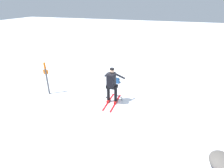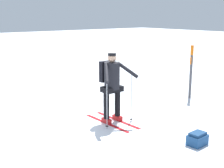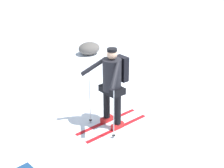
{
  "view_description": "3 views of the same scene",
  "coord_description": "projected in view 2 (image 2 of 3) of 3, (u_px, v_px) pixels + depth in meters",
  "views": [
    {
      "loc": [
        -6.72,
        -2.17,
        4.58
      ],
      "look_at": [
        0.31,
        0.21,
        1.02
      ],
      "focal_mm": 28.0,
      "sensor_mm": 36.0,
      "label": 1
    },
    {
      "loc": [
        6.38,
        -4.62,
        2.77
      ],
      "look_at": [
        0.31,
        0.21,
        1.02
      ],
      "focal_mm": 50.0,
      "sensor_mm": 36.0,
      "label": 2
    },
    {
      "loc": [
        4.14,
        4.84,
        3.75
      ],
      "look_at": [
        0.31,
        0.21,
        1.02
      ],
      "focal_mm": 50.0,
      "sensor_mm": 36.0,
      "label": 3
    }
  ],
  "objects": [
    {
      "name": "dropped_backpack",
      "position": [
        197.0,
        139.0,
        6.72
      ],
      "size": [
        0.33,
        0.44,
        0.28
      ],
      "color": "navy",
      "rests_on": "ground_plane"
    },
    {
      "name": "ground_plane",
      "position": [
        99.0,
        120.0,
        8.29
      ],
      "size": [
        80.0,
        80.0,
        0.0
      ],
      "primitive_type": "plane",
      "color": "white"
    },
    {
      "name": "trail_marker",
      "position": [
        191.0,
        67.0,
        10.26
      ],
      "size": [
        0.1,
        0.23,
        1.77
      ],
      "color": "#4C4C51",
      "rests_on": "ground_plane"
    },
    {
      "name": "skier",
      "position": [
        112.0,
        82.0,
        7.96
      ],
      "size": [
        1.71,
        1.09,
        1.81
      ],
      "color": "red",
      "rests_on": "ground_plane"
    }
  ]
}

